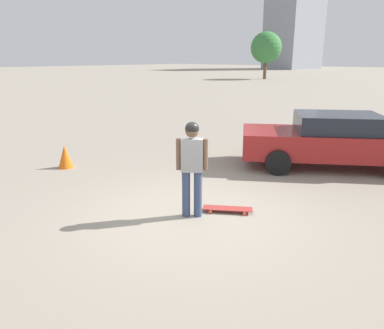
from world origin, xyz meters
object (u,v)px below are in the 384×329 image
object	(u,v)px
car_parked_near	(333,140)
traffic_cone	(65,156)
skateboard	(228,209)
person	(192,162)

from	to	relation	value
car_parked_near	traffic_cone	size ratio (longest dim) A/B	7.91
car_parked_near	traffic_cone	world-z (taller)	car_parked_near
skateboard	traffic_cone	world-z (taller)	traffic_cone
person	car_parked_near	distance (m)	4.91
person	skateboard	size ratio (longest dim) A/B	1.96
skateboard	traffic_cone	distance (m)	5.00
skateboard	person	bearing A→B (deg)	22.54
skateboard	traffic_cone	xyz separation A→B (m)	(-0.59, 4.96, 0.24)
skateboard	car_parked_near	distance (m)	4.34
skateboard	traffic_cone	size ratio (longest dim) A/B	1.47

